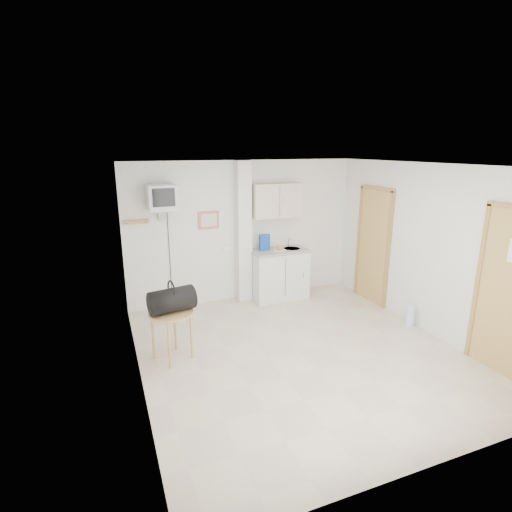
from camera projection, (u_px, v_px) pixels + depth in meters
name	position (u px, v px, depth m)	size (l,w,h in m)	color
ground	(300.00, 351.00, 5.48)	(4.50, 4.50, 0.00)	beige
room_envelope	(316.00, 240.00, 5.24)	(4.24, 4.54, 2.55)	white
kitchenette	(278.00, 255.00, 7.27)	(1.03, 0.58, 2.10)	silver
crt_television	(162.00, 198.00, 6.28)	(0.44, 0.45, 2.15)	slate
round_table	(171.00, 319.00, 5.16)	(0.58, 0.58, 0.67)	tan
duffel_bag	(172.00, 300.00, 5.09)	(0.62, 0.43, 0.43)	black
water_bottle	(410.00, 316.00, 6.23)	(0.13, 0.13, 0.38)	silver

